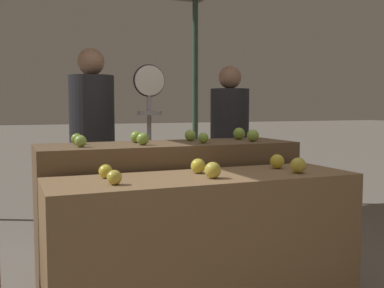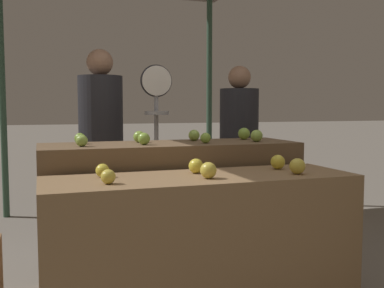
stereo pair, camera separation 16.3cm
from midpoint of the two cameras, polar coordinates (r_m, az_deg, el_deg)
The scene contains 19 objects.
display_counter_front at distance 2.56m, azimuth 3.10°, elevation -13.42°, with size 1.71×0.55×0.84m, color olive.
display_counter_back at distance 3.09m, azimuth -1.11°, elevation -8.95°, with size 1.71×0.55×0.98m, color brown.
apple_front_0 at distance 2.22m, azimuth -8.54°, elevation -4.13°, with size 0.07×0.07×0.07m, color gold.
apple_front_1 at distance 2.36m, azimuth 4.08°, elevation -3.36°, with size 0.09×0.09×0.09m, color gold.
apple_front_2 at distance 2.60m, azimuth 14.99°, elevation -2.74°, with size 0.09×0.09×0.09m, color gold.
apple_front_3 at distance 2.43m, azimuth -9.42°, elevation -3.36°, with size 0.07×0.07×0.07m, color gold.
apple_front_4 at distance 2.54m, azimuth 2.32°, elevation -2.81°, with size 0.08×0.08×0.08m, color gold.
apple_front_5 at distance 2.78m, azimuth 12.51°, elevation -2.26°, with size 0.09×0.09×0.09m, color gold.
apple_back_0 at distance 2.79m, azimuth -12.21°, elevation 0.42°, with size 0.07×0.07×0.07m, color #8EB247.
apple_back_1 at distance 2.85m, azimuth -4.51°, elevation 0.66°, with size 0.08×0.08×0.08m, color #84AD3D.
apple_back_2 at distance 2.98m, azimuth 3.30°, elevation 0.76°, with size 0.07×0.07×0.07m, color #84AD3D.
apple_back_3 at distance 3.14m, azimuth 9.68°, elevation 1.04°, with size 0.08×0.08×0.08m, color #8EB247.
apple_back_4 at distance 2.99m, azimuth -12.53°, elevation 0.69°, with size 0.07×0.07×0.07m, color #7AA338.
apple_back_5 at distance 3.04m, azimuth -5.22°, elevation 0.92°, with size 0.08×0.08×0.08m, color #84AD3D.
apple_back_6 at distance 3.18m, azimuth 1.73°, elevation 1.11°, with size 0.08×0.08×0.08m, color #8EB247.
apple_back_7 at distance 3.34m, azimuth 8.01°, elevation 1.30°, with size 0.09×0.09×0.09m, color #84AD3D.
produce_scale at distance 3.70m, azimuth -3.26°, elevation 3.33°, with size 0.26×0.20×1.56m.
person_vendor_at_scale at distance 3.90m, azimuth -10.31°, elevation 1.15°, with size 0.48×0.48×1.71m.
person_customer_left at distance 4.20m, azimuth 7.09°, elevation 0.56°, with size 0.48×0.48×1.60m.
Camera 2 is at (-0.84, -2.28, 1.22)m, focal length 42.00 mm.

